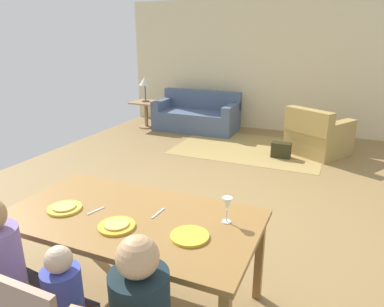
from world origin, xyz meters
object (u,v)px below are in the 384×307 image
object	(u,v)px
person_man	(7,283)
armchair	(317,136)
plate_near_man	(65,208)
side_table	(146,111)
wine_glass	(227,205)
plate_near_woman	(190,236)
plate_near_child	(117,226)
handbag	(281,150)
table_lamp	(145,82)
dining_table	(132,224)
couch	(197,116)

from	to	relation	value
person_man	armchair	bearing A→B (deg)	73.93
plate_near_man	side_table	bearing A→B (deg)	114.15
wine_glass	person_man	distance (m)	1.49
plate_near_woman	armchair	bearing A→B (deg)	84.23
plate_near_child	handbag	size ratio (longest dim) A/B	0.78
person_man	handbag	size ratio (longest dim) A/B	3.47
side_table	table_lamp	size ratio (longest dim) A/B	1.07
plate_near_woman	wine_glass	distance (m)	0.34
wine_glass	plate_near_child	bearing A→B (deg)	-151.30
wine_glass	person_man	xyz separation A→B (m)	(-1.16, -0.85, -0.38)
plate_near_child	plate_near_man	bearing A→B (deg)	173.19
dining_table	side_table	world-z (taller)	dining_table
side_table	table_lamp	world-z (taller)	table_lamp
side_table	table_lamp	bearing A→B (deg)	153.43
dining_table	plate_near_child	size ratio (longest dim) A/B	7.31
plate_near_woman	plate_near_man	bearing A→B (deg)	-178.86
wine_glass	handbag	bearing A→B (deg)	93.48
plate_near_child	plate_near_woman	xyz separation A→B (m)	(0.50, 0.08, 0.00)
plate_near_man	table_lamp	size ratio (longest dim) A/B	0.46
plate_near_man	wine_glass	size ratio (longest dim) A/B	1.34
plate_near_man	handbag	world-z (taller)	plate_near_man
table_lamp	dining_table	bearing A→B (deg)	-60.58
dining_table	table_lamp	distance (m)	5.53
person_man	handbag	distance (m)	4.70
plate_near_woman	armchair	size ratio (longest dim) A/B	0.21
plate_near_man	plate_near_child	distance (m)	0.51
side_table	table_lamp	distance (m)	0.63
wine_glass	couch	bearing A→B (deg)	114.68
dining_table	handbag	xyz separation A→B (m)	(0.43, 3.91, -0.56)
plate_near_child	person_man	xyz separation A→B (m)	(-0.50, -0.49, -0.26)
couch	wine_glass	bearing A→B (deg)	-65.32
dining_table	side_table	xyz separation A→B (m)	(-2.71, 4.81, -0.31)
handbag	couch	bearing A→B (deg)	150.18
wine_glass	couch	size ratio (longest dim) A/B	0.11
plate_near_woman	side_table	xyz separation A→B (m)	(-3.22, 4.91, -0.39)
table_lamp	plate_near_child	bearing A→B (deg)	-61.48
person_man	dining_table	bearing A→B (deg)	53.51
plate_near_child	side_table	xyz separation A→B (m)	(-2.71, 4.99, -0.39)
couch	armchair	size ratio (longest dim) A/B	1.50
plate_near_child	plate_near_woman	world-z (taller)	same
plate_near_child	wine_glass	world-z (taller)	wine_glass
plate_near_child	table_lamp	distance (m)	5.69
dining_table	armchair	world-z (taller)	armchair
person_man	plate_near_child	bearing A→B (deg)	44.74
plate_near_woman	couch	bearing A→B (deg)	112.03
plate_near_man	handbag	distance (m)	4.19
armchair	side_table	world-z (taller)	armchair
person_man	couch	xyz separation A→B (m)	(-1.09, 5.74, -0.21)
couch	person_man	bearing A→B (deg)	-79.24
couch	dining_table	bearing A→B (deg)	-72.59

